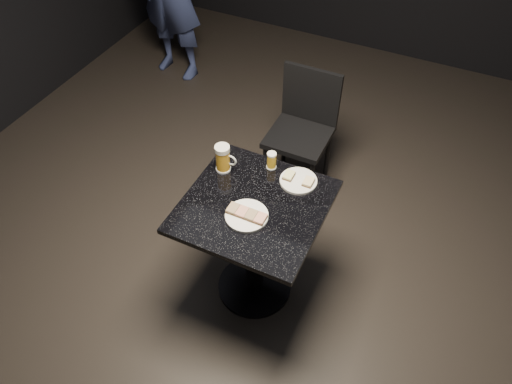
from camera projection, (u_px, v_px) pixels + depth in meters
floor at (255, 287)px, 3.04m from camera, size 6.00×6.00×0.00m
plate_large at (247, 216)px, 2.43m from camera, size 0.21×0.21×0.01m
plate_small at (298, 181)px, 2.60m from camera, size 0.20×0.20×0.01m
table at (254, 234)px, 2.67m from camera, size 0.70×0.70×0.75m
beer_mug at (223, 158)px, 2.61m from camera, size 0.12×0.08×0.16m
beer_tumbler at (272, 160)px, 2.65m from camera, size 0.06×0.06×0.10m
chair at (303, 125)px, 3.32m from camera, size 0.40×0.40×0.87m
canapes_on_plate_large at (247, 213)px, 2.42m from camera, size 0.20×0.07×0.02m
canapes_on_plate_small at (299, 179)px, 2.59m from camera, size 0.16×0.07×0.02m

